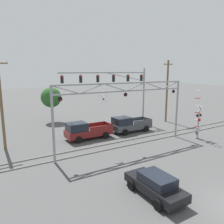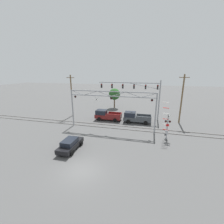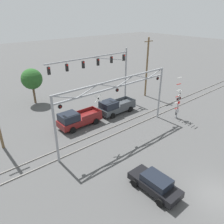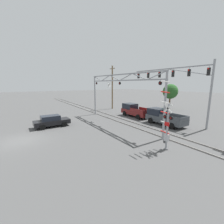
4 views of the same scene
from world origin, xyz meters
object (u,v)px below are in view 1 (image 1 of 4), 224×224
Objects in this scene: pickup_truck_lead at (86,131)px; utility_pole_right at (167,91)px; crossing_gantry at (125,101)px; background_tree_beyond_span at (51,97)px; crossing_signal_mast at (198,122)px; traffic_signal_span at (122,85)px; sedan_waiting at (155,185)px; utility_pole_left at (1,103)px; pickup_truck_following at (129,124)px.

utility_pole_right is at bearing 7.08° from pickup_truck_lead.
crossing_gantry is 2.78× the size of background_tree_beyond_span.
traffic_signal_span reaches higher than crossing_signal_mast.
background_tree_beyond_span is (0.20, 23.87, 3.05)m from sedan_waiting.
crossing_signal_mast is 21.37m from utility_pole_left.
utility_pole_left is at bearing 151.04° from crossing_gantry.
utility_pole_left is (-10.69, 5.92, -0.16)m from crossing_gantry.
background_tree_beyond_span is at bearing 125.10° from crossing_signal_mast.
pickup_truck_following is 0.57× the size of utility_pole_right.
traffic_signal_span is 1.40× the size of utility_pole_left.
utility_pole_left is (-15.07, -1.28, -1.23)m from traffic_signal_span.
crossing_gantry is 3.46× the size of sedan_waiting.
crossing_signal_mast is at bearing -62.61° from traffic_signal_span.
sedan_waiting is 0.80× the size of background_tree_beyond_span.
crossing_gantry is at bearing 68.12° from sedan_waiting.
sedan_waiting is at bearing -118.81° from pickup_truck_following.
traffic_signal_span reaches higher than background_tree_beyond_span.
utility_pole_left reaches higher than background_tree_beyond_span.
traffic_signal_span reaches higher than pickup_truck_following.
pickup_truck_lead is at bearing 178.74° from pickup_truck_following.
pickup_truck_following is 0.59× the size of utility_pole_left.
pickup_truck_following is at bearing -1.26° from pickup_truck_lead.
crossing_signal_mast is 9.40m from utility_pole_right.
traffic_signal_span is at bearing -47.95° from background_tree_beyond_span.
crossing_gantry is 8.49m from traffic_signal_span.
sedan_waiting is 21.94m from utility_pole_right.
utility_pole_left is at bearing -175.16° from traffic_signal_span.
sedan_waiting is 24.06m from background_tree_beyond_span.
pickup_truck_following is (3.79, 4.64, -3.88)m from crossing_gantry.
traffic_signal_span is (4.38, 7.19, 1.07)m from crossing_gantry.
crossing_gantry is 2.62× the size of crossing_signal_mast.
crossing_signal_mast is 8.37m from pickup_truck_following.
utility_pole_left is at bearing 174.94° from pickup_truck_following.
crossing_gantry is 1.63× the size of utility_pole_left.
utility_pole_right is at bearing 28.24° from crossing_gantry.
pickup_truck_following reaches higher than sedan_waiting.
crossing_signal_mast is (9.04, -1.80, -2.88)m from crossing_gantry.
traffic_signal_span is at bearing 117.39° from crossing_signal_mast.
utility_pole_right is (7.85, -0.63, -1.10)m from traffic_signal_span.
pickup_truck_lead is at bearing -159.91° from traffic_signal_span.
utility_pole_left reaches higher than pickup_truck_lead.
traffic_signal_span is at bearing 175.43° from utility_pole_right.
crossing_signal_mast is 14.06m from sedan_waiting.
pickup_truck_lead is 11.17m from background_tree_beyond_span.
sedan_waiting is at bearing -152.22° from crossing_signal_mast.
pickup_truck_lead is 0.58× the size of utility_pole_right.
pickup_truck_following is 9.48m from utility_pole_right.
crossing_signal_mast reaches higher than background_tree_beyond_span.
crossing_gantry reaches higher than pickup_truck_following.
background_tree_beyond_span is at bearing 122.45° from pickup_truck_following.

